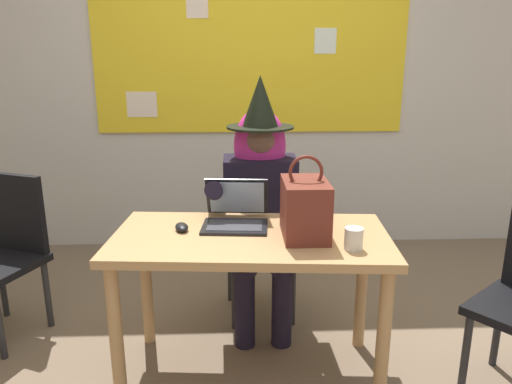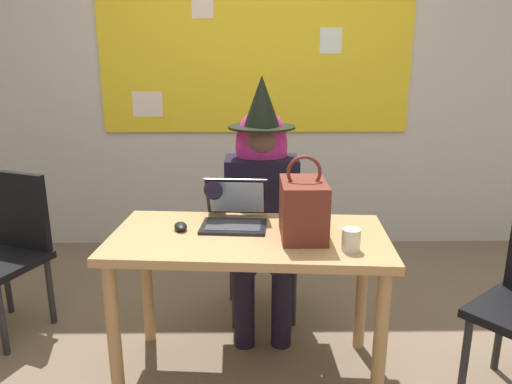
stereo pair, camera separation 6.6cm
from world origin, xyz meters
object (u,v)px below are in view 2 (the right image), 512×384
object	(u,v)px
handbag	(303,208)
desk_main	(249,256)
coffee_mug	(351,240)
chair_spare_by_window	(9,245)
computer_mouse	(181,226)
laptop	(235,214)
chair_at_desk	(260,230)
person_costumed	(262,191)

from	to	relation	value
handbag	desk_main	bearing A→B (deg)	174.18
coffee_mug	chair_spare_by_window	distance (m)	1.93
computer_mouse	coffee_mug	size ratio (longest dim) A/B	1.09
chair_spare_by_window	laptop	bearing A→B (deg)	98.32
coffee_mug	chair_spare_by_window	world-z (taller)	chair_spare_by_window
chair_at_desk	handbag	world-z (taller)	handbag
person_costumed	computer_mouse	size ratio (longest dim) A/B	13.80
chair_at_desk	laptop	bearing A→B (deg)	-18.89
chair_at_desk	person_costumed	size ratio (longest dim) A/B	0.63
laptop	chair_spare_by_window	distance (m)	1.36
laptop	handbag	size ratio (longest dim) A/B	0.88
chair_at_desk	chair_spare_by_window	xyz separation A→B (m)	(-1.43, -0.21, -0.00)
chair_at_desk	laptop	xyz separation A→B (m)	(-0.14, -0.53, 0.28)
chair_at_desk	coffee_mug	xyz separation A→B (m)	(0.37, -0.87, 0.28)
computer_mouse	handbag	bearing A→B (deg)	-24.04
person_costumed	computer_mouse	distance (m)	0.63
desk_main	coffee_mug	world-z (taller)	coffee_mug
chair_at_desk	coffee_mug	distance (m)	0.99
computer_mouse	handbag	distance (m)	0.59
coffee_mug	chair_spare_by_window	xyz separation A→B (m)	(-1.79, 0.66, -0.28)
chair_at_desk	coffee_mug	size ratio (longest dim) A/B	9.51
chair_spare_by_window	person_costumed	bearing A→B (deg)	115.83
computer_mouse	desk_main	bearing A→B (deg)	-26.58
chair_at_desk	coffee_mug	world-z (taller)	chair_at_desk
laptop	coffee_mug	size ratio (longest dim) A/B	3.51
chair_at_desk	computer_mouse	bearing A→B (deg)	-37.08
desk_main	handbag	world-z (taller)	handbag
computer_mouse	handbag	size ratio (longest dim) A/B	0.28
desk_main	computer_mouse	distance (m)	0.35
chair_spare_by_window	chair_at_desk	bearing A→B (deg)	120.70
laptop	computer_mouse	size ratio (longest dim) A/B	3.21
person_costumed	laptop	world-z (taller)	person_costumed
laptop	computer_mouse	world-z (taller)	laptop
chair_at_desk	laptop	world-z (taller)	laptop
computer_mouse	handbag	world-z (taller)	handbag
chair_at_desk	person_costumed	world-z (taller)	person_costumed
desk_main	handbag	distance (m)	0.34
chair_at_desk	computer_mouse	world-z (taller)	chair_at_desk
desk_main	chair_spare_by_window	size ratio (longest dim) A/B	1.46
handbag	coffee_mug	size ratio (longest dim) A/B	3.98
person_costumed	chair_spare_by_window	world-z (taller)	person_costumed
handbag	coffee_mug	bearing A→B (deg)	-41.82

